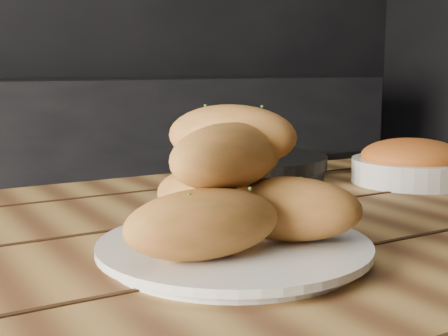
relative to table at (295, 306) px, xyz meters
The scene contains 6 objects.
counter 1.55m from the table, 91.52° to the left, with size 2.80×0.60×0.90m, color black.
table is the anchor object (origin of this frame).
plate 0.18m from the table, 153.19° to the right, with size 0.28×0.28×0.02m.
bread_rolls 0.23m from the table, 154.52° to the right, with size 0.26×0.23×0.14m.
skillet 0.34m from the table, 67.65° to the left, with size 0.40×0.26×0.05m.
bowl 0.39m from the table, 22.11° to the left, with size 0.20×0.20×0.07m.
Camera 1 is at (-0.40, -0.42, 0.94)m, focal length 50.00 mm.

